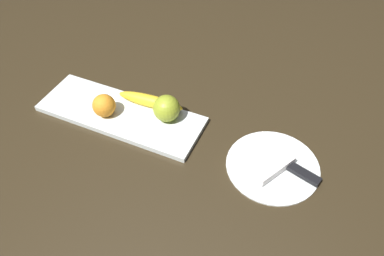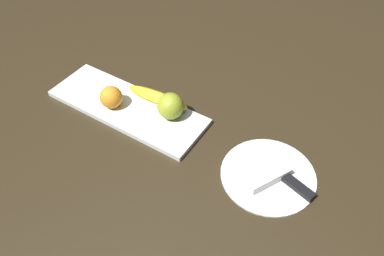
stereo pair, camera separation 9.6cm
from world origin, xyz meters
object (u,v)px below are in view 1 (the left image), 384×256
Objects in this scene: apple at (167,108)px; folded_napkin at (262,158)px; orange_near_apple at (104,105)px; dinner_plate at (273,165)px; banana at (150,101)px; fruit_tray at (121,114)px; knife at (297,170)px.

folded_napkin is (-0.28, 0.03, -0.03)m from apple.
dinner_plate is (-0.48, -0.02, -0.04)m from orange_near_apple.
apple reaches higher than dinner_plate.
folded_napkin is (0.03, 0.00, 0.02)m from dinner_plate.
banana is 1.70× the size of folded_napkin.
banana is 0.38m from dinner_plate.
dinner_plate is (-0.44, -0.00, -0.00)m from fruit_tray.
apple is 0.07m from banana.
apple reaches higher than folded_napkin.
banana is at bearing -138.35° from fruit_tray.
orange_near_apple reaches higher than knife.
fruit_tray is 0.44m from dinner_plate.
banana is 0.13m from orange_near_apple.
fruit_tray is at bearing 16.23° from knife.
folded_napkin is at bearing 17.34° from knife.
orange_near_apple reaches higher than banana.
orange_near_apple reaches higher than folded_napkin.
folded_napkin is 0.64× the size of knife.
fruit_tray is 4.11× the size of folded_napkin.
orange_near_apple reaches higher than dinner_plate.
folded_napkin is at bearing 173.39° from apple.
banana reaches higher than folded_napkin.
banana reaches higher than fruit_tray.
orange_near_apple reaches higher than fruit_tray.
apple is at bearing -162.20° from orange_near_apple.
orange_near_apple is 0.48m from dinner_plate.
knife is at bearing -177.62° from orange_near_apple.
apple is 0.37m from knife.
knife is at bearing -11.85° from banana.
folded_napkin reaches higher than dinner_plate.
orange_near_apple is at bearing 31.32° from fruit_tray.
fruit_tray is 7.40× the size of orange_near_apple.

